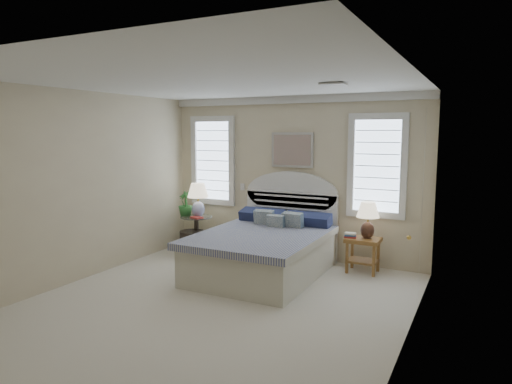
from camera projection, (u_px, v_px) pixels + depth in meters
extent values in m
cube|color=silver|center=(214.00, 305.00, 5.61)|extent=(4.50, 5.00, 0.01)
cube|color=silver|center=(211.00, 81.00, 5.26)|extent=(4.50, 5.00, 0.01)
cube|color=#BEAE8F|center=(293.00, 178.00, 7.64)|extent=(4.50, 0.02, 2.70)
cube|color=#BEAE8F|center=(78.00, 187.00, 6.44)|extent=(0.02, 5.00, 2.70)
cube|color=#BEAE8F|center=(410.00, 211.00, 4.42)|extent=(0.02, 5.00, 2.70)
cube|color=silver|center=(292.00, 100.00, 7.44)|extent=(4.50, 0.08, 0.12)
cube|color=#B2B2B2|center=(333.00, 84.00, 5.43)|extent=(0.30, 0.20, 0.02)
cube|color=silver|center=(242.00, 187.00, 8.08)|extent=(0.08, 0.01, 0.12)
cube|color=silver|center=(213.00, 161.00, 8.29)|extent=(0.90, 0.06, 1.60)
cube|color=silver|center=(377.00, 166.00, 6.97)|extent=(0.90, 0.06, 1.60)
cube|color=silver|center=(292.00, 150.00, 7.55)|extent=(0.74, 0.04, 0.58)
cube|color=white|center=(422.00, 208.00, 5.51)|extent=(0.02, 1.80, 2.40)
cube|color=beige|center=(262.00, 257.00, 6.75)|extent=(1.60, 2.10, 0.55)
cube|color=navy|center=(260.00, 237.00, 6.66)|extent=(1.72, 2.15, 0.10)
cube|color=white|center=(291.00, 225.00, 7.69)|extent=(1.62, 0.08, 1.10)
cube|color=#1A2542|center=(262.00, 216.00, 7.60)|extent=(0.75, 0.31, 0.23)
cube|color=#1A2542|center=(307.00, 220.00, 7.24)|extent=(0.75, 0.31, 0.23)
cube|color=navy|center=(264.00, 220.00, 7.33)|extent=(0.33, 0.20, 0.34)
cube|color=navy|center=(293.00, 223.00, 7.11)|extent=(0.33, 0.20, 0.34)
cube|color=navy|center=(276.00, 224.00, 7.14)|extent=(0.28, 0.14, 0.29)
cylinder|color=black|center=(197.00, 250.00, 8.16)|extent=(0.32, 0.32, 0.03)
cylinder|color=black|center=(197.00, 235.00, 8.12)|extent=(0.08, 0.08, 0.60)
cylinder|color=silver|center=(196.00, 217.00, 8.08)|extent=(0.56, 0.56, 0.02)
cube|color=olive|center=(363.00, 240.00, 6.86)|extent=(0.50, 0.40, 0.06)
cube|color=olive|center=(363.00, 261.00, 6.90)|extent=(0.44, 0.34, 0.03)
cube|color=olive|center=(347.00, 258.00, 6.85)|extent=(0.04, 0.04, 0.47)
cube|color=olive|center=(352.00, 253.00, 7.12)|extent=(0.04, 0.04, 0.47)
cube|color=olive|center=(374.00, 261.00, 6.67)|extent=(0.04, 0.04, 0.47)
cube|color=olive|center=(378.00, 256.00, 6.94)|extent=(0.04, 0.04, 0.47)
cylinder|color=black|center=(192.00, 242.00, 8.01)|extent=(0.48, 0.48, 0.39)
cylinder|color=silver|center=(198.00, 216.00, 8.05)|extent=(0.13, 0.13, 0.03)
ellipsoid|color=silver|center=(198.00, 209.00, 8.03)|extent=(0.24, 0.24, 0.28)
cylinder|color=gold|center=(198.00, 199.00, 8.01)|extent=(0.03, 0.03, 0.10)
cylinder|color=black|center=(367.00, 237.00, 6.86)|extent=(0.12, 0.12, 0.03)
ellipsoid|color=black|center=(367.00, 230.00, 6.84)|extent=(0.23, 0.23, 0.26)
cylinder|color=gold|center=(368.00, 220.00, 6.82)|extent=(0.03, 0.03, 0.09)
imported|color=#35702D|center=(185.00, 204.00, 8.10)|extent=(0.29, 0.29, 0.44)
cube|color=#AB2E2A|center=(197.00, 217.00, 7.91)|extent=(0.24, 0.20, 0.03)
cube|color=#AB2E2A|center=(350.00, 237.00, 6.89)|extent=(0.19, 0.15, 0.02)
cube|color=navy|center=(350.00, 235.00, 6.89)|extent=(0.18, 0.14, 0.02)
cube|color=beige|center=(350.00, 234.00, 6.89)|extent=(0.17, 0.13, 0.02)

